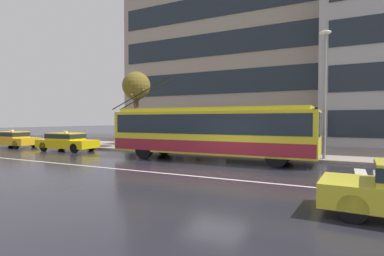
% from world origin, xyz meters
% --- Properties ---
extents(ground_plane, '(160.00, 160.00, 0.00)m').
position_xyz_m(ground_plane, '(0.00, 0.00, 0.00)').
color(ground_plane, '#22222A').
extents(sidewalk_slab, '(80.00, 10.00, 0.14)m').
position_xyz_m(sidewalk_slab, '(0.00, 10.03, 0.07)').
color(sidewalk_slab, gray).
rests_on(sidewalk_slab, ground_plane).
extents(crosswalk_stripe_edge_near, '(0.44, 4.40, 0.01)m').
position_xyz_m(crosswalk_stripe_edge_near, '(5.44, 1.52, 0.00)').
color(crosswalk_stripe_edge_near, beige).
rests_on(crosswalk_stripe_edge_near, ground_plane).
extents(lane_centre_line, '(72.00, 0.14, 0.01)m').
position_xyz_m(lane_centre_line, '(0.00, -1.20, 0.00)').
color(lane_centre_line, silver).
rests_on(lane_centre_line, ground_plane).
extents(trolleybus, '(12.08, 2.62, 4.71)m').
position_xyz_m(trolleybus, '(-1.74, 3.43, 1.57)').
color(trolleybus, yellow).
rests_on(trolleybus, ground_plane).
extents(taxi_far_behind, '(4.39, 1.88, 1.39)m').
position_xyz_m(taxi_far_behind, '(-18.92, 3.35, 0.70)').
color(taxi_far_behind, gold).
rests_on(taxi_far_behind, ground_plane).
extents(taxi_queued_behind_bus, '(4.43, 2.02, 1.39)m').
position_xyz_m(taxi_queued_behind_bus, '(-12.79, 3.37, 0.70)').
color(taxi_queued_behind_bus, yellow).
rests_on(taxi_queued_behind_bus, ground_plane).
extents(bus_shelter, '(3.65, 1.70, 2.57)m').
position_xyz_m(bus_shelter, '(-4.03, 7.34, 2.06)').
color(bus_shelter, gray).
rests_on(bus_shelter, sidewalk_slab).
extents(pedestrian_at_shelter, '(1.28, 1.28, 1.94)m').
position_xyz_m(pedestrian_at_shelter, '(1.12, 6.92, 1.67)').
color(pedestrian_at_shelter, '#5D444E').
rests_on(pedestrian_at_shelter, sidewalk_slab).
extents(pedestrian_approaching_curb, '(1.03, 1.03, 1.91)m').
position_xyz_m(pedestrian_approaching_curb, '(3.02, 5.84, 1.63)').
color(pedestrian_approaching_curb, navy).
rests_on(pedestrian_approaching_curb, sidewalk_slab).
extents(pedestrian_walking_past, '(0.46, 0.46, 1.71)m').
position_xyz_m(pedestrian_walking_past, '(-1.72, 6.41, 1.16)').
color(pedestrian_walking_past, '#25202B').
rests_on(pedestrian_walking_past, sidewalk_slab).
extents(pedestrian_waiting_by_pole, '(1.41, 1.41, 1.95)m').
position_xyz_m(pedestrian_waiting_by_pole, '(-4.26, 7.41, 1.70)').
color(pedestrian_waiting_by_pole, '#203649').
rests_on(pedestrian_waiting_by_pole, sidewalk_slab).
extents(street_lamp, '(0.60, 0.32, 6.74)m').
position_xyz_m(street_lamp, '(3.87, 5.66, 4.12)').
color(street_lamp, gray).
rests_on(street_lamp, sidewalk_slab).
extents(street_tree_bare, '(2.16, 2.36, 5.76)m').
position_xyz_m(street_tree_bare, '(-9.50, 7.12, 4.69)').
color(street_tree_bare, brown).
rests_on(street_tree_bare, sidewalk_slab).
extents(office_tower_corner_left, '(22.62, 11.45, 23.66)m').
position_xyz_m(office_tower_corner_left, '(-7.36, 22.25, 11.84)').
color(office_tower_corner_left, '#A19486').
rests_on(office_tower_corner_left, ground_plane).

